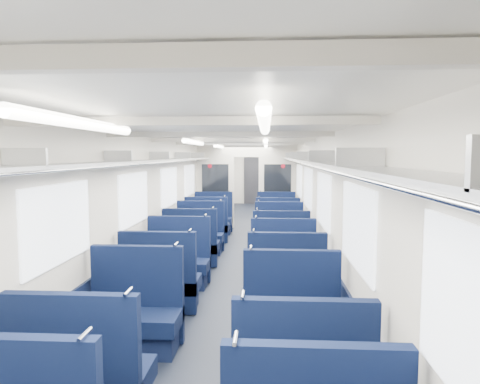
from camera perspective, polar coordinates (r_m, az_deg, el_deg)
floor at (r=9.32m, az=-0.03°, el=-7.83°), size 2.80×18.00×0.01m
ceiling at (r=9.09m, az=-0.03°, el=6.76°), size 2.80×18.00×0.01m
wall_left at (r=9.33m, az=-8.65°, el=-0.57°), size 0.02×18.00×2.35m
dado_left at (r=9.44m, az=-8.49°, el=-5.56°), size 0.03×17.90×0.70m
wall_right at (r=9.16m, az=8.75°, el=-0.67°), size 0.02×18.00×2.35m
dado_right at (r=9.27m, az=8.59°, el=-5.75°), size 0.03×17.90×0.70m
wall_far at (r=18.10m, az=1.74°, el=2.17°), size 2.80×0.02×2.35m
luggage_rack_left at (r=9.25m, az=-7.58°, el=4.35°), size 0.36×17.40×0.18m
luggage_rack_right at (r=9.10m, az=7.64°, el=4.34°), size 0.36×17.40×0.18m
windows at (r=8.66m, az=-0.22°, el=0.69°), size 2.78×15.60×0.75m
ceiling_fittings at (r=8.83m, az=-0.13°, el=6.42°), size 2.70×16.06×0.11m
end_door at (r=18.05m, az=1.73°, el=1.60°), size 0.75×0.06×2.00m
bulkhead at (r=12.09m, az=0.84°, el=1.03°), size 2.80×0.10×2.35m
seat_4 at (r=3.75m, az=-20.36°, el=-22.72°), size 1.00×0.55×1.12m
seat_6 at (r=4.88m, az=-13.84°, el=-15.87°), size 1.00×0.55×1.12m
seat_7 at (r=4.59m, az=6.91°, el=-17.14°), size 1.00×0.55×1.12m
seat_8 at (r=5.91m, az=-10.50°, el=-12.06°), size 1.00×0.55×1.12m
seat_9 at (r=5.79m, az=6.15°, el=-12.39°), size 1.00×0.55×1.12m
seat_10 at (r=6.94m, az=-8.28°, el=-9.45°), size 1.00×0.55×1.12m
seat_11 at (r=6.66m, az=5.79°, el=-10.04°), size 1.00×0.55×1.12m
seat_12 at (r=8.12m, az=-6.50°, el=-7.31°), size 1.00×0.55×1.12m
seat_13 at (r=7.81m, az=5.44°, el=-7.79°), size 1.00×0.55×1.12m
seat_14 at (r=9.12m, az=-5.36°, el=-5.93°), size 1.00×0.55×1.12m
seat_15 at (r=8.95m, az=5.19°, el=-6.14°), size 1.00×0.55×1.12m
seat_16 at (r=10.21m, az=-4.39°, el=-4.75°), size 1.00×0.55×1.12m
seat_17 at (r=10.05m, az=5.01°, el=-4.91°), size 1.00×0.55×1.12m
seat_18 at (r=11.30m, az=-3.61°, el=-3.79°), size 1.00×0.55×1.12m
seat_19 at (r=11.31m, az=4.84°, el=-3.79°), size 1.00×0.55×1.12m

